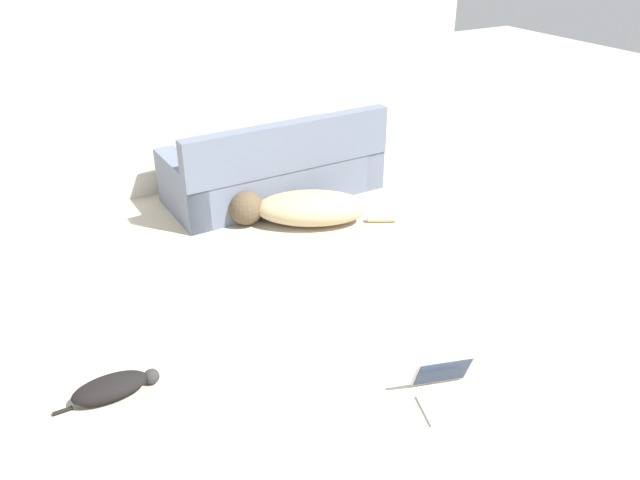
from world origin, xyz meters
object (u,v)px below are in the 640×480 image
object	(u,v)px
cat	(113,387)
laptop_open	(446,386)
couch	(275,171)
dog	(300,208)

from	to	relation	value
cat	laptop_open	distance (m)	1.94
couch	cat	world-z (taller)	couch
dog	laptop_open	distance (m)	2.44
dog	cat	distance (m)	2.48
cat	laptop_open	xyz separation A→B (m)	(1.69, -0.96, 0.02)
dog	laptop_open	bearing A→B (deg)	110.73
dog	cat	xyz separation A→B (m)	(-2.01, -1.46, -0.09)
laptop_open	cat	bearing A→B (deg)	167.19
couch	dog	bearing A→B (deg)	82.64
couch	laptop_open	xyz separation A→B (m)	(-0.38, -3.06, -0.18)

